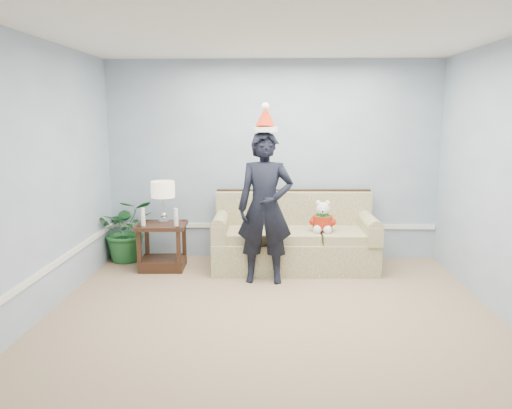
{
  "coord_description": "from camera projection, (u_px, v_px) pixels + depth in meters",
  "views": [
    {
      "loc": [
        0.02,
        -4.28,
        1.96
      ],
      "look_at": [
        -0.19,
        1.55,
        0.92
      ],
      "focal_mm": 35.0,
      "sensor_mm": 36.0,
      "label": 1
    }
  ],
  "objects": [
    {
      "name": "candle_pair",
      "position": [
        159.0,
        218.0,
        6.23
      ],
      "size": [
        0.47,
        0.06,
        0.23
      ],
      "color": "silver",
      "rests_on": "side_table"
    },
    {
      "name": "man",
      "position": [
        265.0,
        208.0,
        5.84
      ],
      "size": [
        0.66,
        0.44,
        1.79
      ],
      "primitive_type": "imported",
      "rotation": [
        0.0,
        0.0,
        -0.02
      ],
      "color": "black",
      "rests_on": "room_shell"
    },
    {
      "name": "room_shell",
      "position": [
        272.0,
        187.0,
        4.32
      ],
      "size": [
        4.54,
        5.04,
        2.74
      ],
      "color": "tan",
      "rests_on": "ground"
    },
    {
      "name": "teddy_bear",
      "position": [
        323.0,
        220.0,
        6.28
      ],
      "size": [
        0.27,
        0.3,
        0.41
      ],
      "rotation": [
        0.0,
        0.0,
        -0.1
      ],
      "color": "white",
      "rests_on": "sofa"
    },
    {
      "name": "side_table",
      "position": [
        163.0,
        251.0,
        6.44
      ],
      "size": [
        0.64,
        0.55,
        0.6
      ],
      "rotation": [
        0.0,
        0.0,
        0.05
      ],
      "color": "#3A2015",
      "rests_on": "room_shell"
    },
    {
      "name": "sofa",
      "position": [
        294.0,
        241.0,
        6.52
      ],
      "size": [
        2.11,
        0.95,
        0.98
      ],
      "rotation": [
        0.0,
        0.0,
        0.03
      ],
      "color": "brown",
      "rests_on": "room_shell"
    },
    {
      "name": "table_lamp",
      "position": [
        163.0,
        191.0,
        6.37
      ],
      "size": [
        0.3,
        0.3,
        0.54
      ],
      "color": "silver",
      "rests_on": "side_table"
    },
    {
      "name": "houseplant",
      "position": [
        127.0,
        230.0,
        6.77
      ],
      "size": [
        0.93,
        0.86,
        0.86
      ],
      "primitive_type": "imported",
      "rotation": [
        0.0,
        0.0,
        0.28
      ],
      "color": "#22612D",
      "rests_on": "room_shell"
    },
    {
      "name": "santa_hat",
      "position": [
        265.0,
        119.0,
        5.67
      ],
      "size": [
        0.31,
        0.35,
        0.34
      ],
      "rotation": [
        0.0,
        0.0,
        -0.11
      ],
      "color": "white",
      "rests_on": "man"
    },
    {
      "name": "wainscot_trim",
      "position": [
        169.0,
        250.0,
        5.68
      ],
      "size": [
        4.49,
        4.99,
        0.06
      ],
      "color": "white",
      "rests_on": "room_shell"
    }
  ]
}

